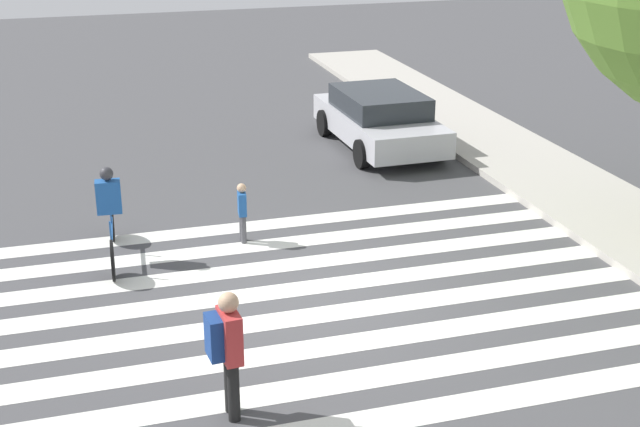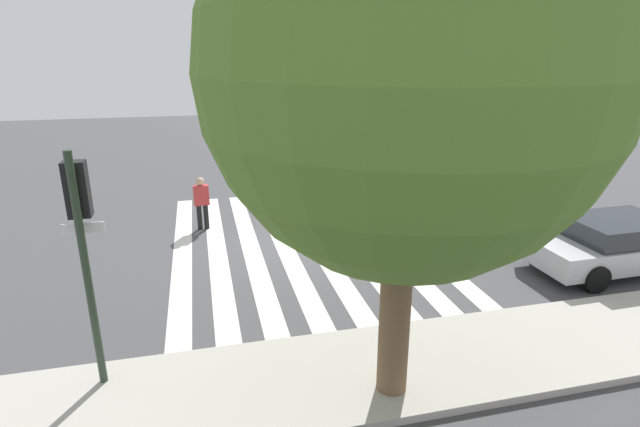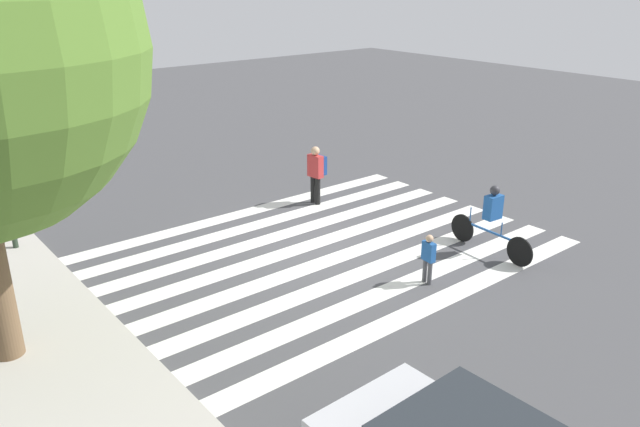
{
  "view_description": "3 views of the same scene",
  "coord_description": "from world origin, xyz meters",
  "px_view_note": "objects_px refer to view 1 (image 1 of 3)",
  "views": [
    {
      "loc": [
        11.58,
        -3.39,
        6.08
      ],
      "look_at": [
        -0.64,
        0.25,
        1.15
      ],
      "focal_mm": 50.0,
      "sensor_mm": 36.0,
      "label": 1
    },
    {
      "loc": [
        2.57,
        13.01,
        5.26
      ],
      "look_at": [
        -0.44,
        0.73,
        1.07
      ],
      "focal_mm": 28.0,
      "sensor_mm": 36.0,
      "label": 2
    },
    {
      "loc": [
        -10.06,
        8.36,
        5.95
      ],
      "look_at": [
        -0.67,
        0.71,
        1.28
      ],
      "focal_mm": 35.0,
      "sensor_mm": 36.0,
      "label": 3
    }
  ],
  "objects_px": {
    "pedestrian_adult_blue_shirt": "(227,346)",
    "pedestrian_child_with_backpack": "(242,209)",
    "cyclist_far_lane": "(110,211)",
    "car_parked_far_curb": "(379,118)"
  },
  "relations": [
    {
      "from": "pedestrian_adult_blue_shirt",
      "to": "pedestrian_child_with_backpack",
      "type": "distance_m",
      "value": 5.34
    },
    {
      "from": "cyclist_far_lane",
      "to": "car_parked_far_curb",
      "type": "xyz_separation_m",
      "value": [
        -4.79,
        6.46,
        -0.17
      ]
    },
    {
      "from": "pedestrian_adult_blue_shirt",
      "to": "pedestrian_child_with_backpack",
      "type": "height_order",
      "value": "pedestrian_adult_blue_shirt"
    },
    {
      "from": "pedestrian_adult_blue_shirt",
      "to": "cyclist_far_lane",
      "type": "xyz_separation_m",
      "value": [
        -5.06,
        -0.97,
        -0.08
      ]
    },
    {
      "from": "pedestrian_adult_blue_shirt",
      "to": "car_parked_far_curb",
      "type": "xyz_separation_m",
      "value": [
        -9.85,
        5.49,
        -0.25
      ]
    },
    {
      "from": "pedestrian_adult_blue_shirt",
      "to": "car_parked_far_curb",
      "type": "distance_m",
      "value": 11.28
    },
    {
      "from": "pedestrian_adult_blue_shirt",
      "to": "car_parked_far_curb",
      "type": "bearing_deg",
      "value": 146.49
    },
    {
      "from": "cyclist_far_lane",
      "to": "car_parked_far_curb",
      "type": "distance_m",
      "value": 8.04
    },
    {
      "from": "pedestrian_adult_blue_shirt",
      "to": "car_parked_far_curb",
      "type": "relative_size",
      "value": 0.37
    },
    {
      "from": "pedestrian_child_with_backpack",
      "to": "pedestrian_adult_blue_shirt",
      "type": "bearing_deg",
      "value": 172.91
    }
  ]
}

